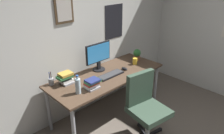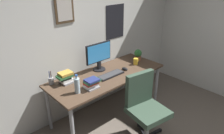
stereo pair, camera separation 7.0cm
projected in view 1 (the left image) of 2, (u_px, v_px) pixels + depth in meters
name	position (u px, v px, depth m)	size (l,w,h in m)	color
wall_back	(79.00, 33.00, 3.11)	(4.40, 0.10, 2.60)	silver
desk	(107.00, 78.00, 3.17)	(1.83, 0.74, 0.73)	#4C3828
office_chair	(145.00, 104.00, 2.77)	(0.57, 0.57, 0.95)	#334738
monitor	(98.00, 55.00, 3.19)	(0.46, 0.20, 0.43)	black
keyboard	(111.00, 75.00, 3.10)	(0.43, 0.15, 0.03)	black
computer_mouse	(125.00, 69.00, 3.28)	(0.06, 0.11, 0.04)	black
water_bottle	(78.00, 86.00, 2.61)	(0.07, 0.07, 0.25)	silver
coffee_mug_near	(135.00, 61.00, 3.47)	(0.11, 0.08, 0.10)	yellow
potted_plant	(137.00, 54.00, 3.62)	(0.13, 0.13, 0.20)	brown
pen_cup	(51.00, 81.00, 2.83)	(0.07, 0.07, 0.20)	#9EA0A5
book_stack_left	(66.00, 78.00, 2.85)	(0.21, 0.17, 0.16)	gray
book_stack_right	(92.00, 83.00, 2.74)	(0.21, 0.16, 0.13)	gray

